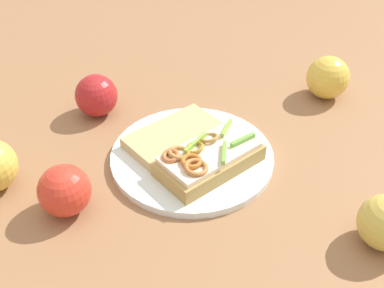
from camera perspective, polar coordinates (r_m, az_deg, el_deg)
ground_plane at (r=0.78m, az=0.00°, el=-1.83°), size 2.00×2.00×0.00m
plate at (r=0.78m, az=0.00°, el=-1.50°), size 0.26×0.26×0.01m
sandwich at (r=0.74m, az=1.92°, el=-1.71°), size 0.13×0.18×0.04m
bread_slice_side at (r=0.80m, az=-1.93°, el=0.83°), size 0.14×0.18×0.02m
apple_0 at (r=0.88m, az=-11.21°, el=5.62°), size 0.11×0.11×0.08m
apple_1 at (r=0.70m, az=-14.80°, el=-5.32°), size 0.10×0.10×0.07m
apple_2 at (r=0.95m, az=15.72°, el=7.56°), size 0.11×0.11×0.08m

